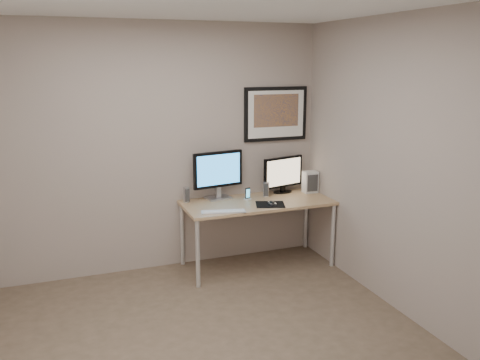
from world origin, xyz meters
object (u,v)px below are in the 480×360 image
Objects in this scene: monitor_tv at (283,174)px; speaker_right at (266,189)px; monitor_large at (218,173)px; speaker_left at (186,195)px; framed_art at (276,114)px; phone_dock at (248,194)px; fan_unit at (310,182)px; keyboard at (223,212)px; desk at (257,207)px.

monitor_tv reaches higher than speaker_right.
monitor_large is 0.42m from speaker_left.
framed_art reaches higher than monitor_tv.
monitor_large is at bearing 132.61° from phone_dock.
monitor_tv is 2.13× the size of fan_unit.
framed_art is 0.93m from monitor_large.
monitor_large is 3.47× the size of speaker_right.
speaker_left is 1.44m from fan_unit.
phone_dock is at bearing -20.49° from speaker_left.
monitor_large is 1.09m from fan_unit.
framed_art reaches higher than fan_unit.
phone_dock is (0.28, -0.15, -0.22)m from monitor_large.
speaker_left is 0.56m from keyboard.
keyboard is at bearing -70.78° from speaker_left.
speaker_right is 1.23× the size of phone_dock.
monitor_large is at bearing 145.66° from desk.
framed_art reaches higher than speaker_right.
speaker_right is 0.25m from phone_dock.
fan_unit is (0.71, 0.14, 0.19)m from desk.
speaker_right is at bearing 45.40° from keyboard.
monitor_tv is 0.29m from speaker_right.
monitor_tv reaches higher than desk.
speaker_right is (0.89, -0.08, -0.00)m from speaker_left.
framed_art is 0.68m from monitor_tv.
speaker_left is at bearing 162.08° from desk.
monitor_large is at bearing -167.46° from speaker_right.
monitor_large is 4.28× the size of phone_dock.
keyboard is (-0.39, -0.35, -0.06)m from phone_dock.
keyboard is 1.25m from fan_unit.
desk is at bearing -43.55° from monitor_large.
monitor_tv is (0.06, -0.10, -0.67)m from framed_art.
speaker_left reaches higher than speaker_right.
framed_art is at bearing 43.46° from desk.
desk is 3.63× the size of keyboard.
keyboard is at bearing -151.61° from desk.
desk is 0.18m from phone_dock.
monitor_tv is at bearing -2.79° from phone_dock.
phone_dock reaches higher than keyboard.
speaker_right reaches higher than keyboard.
monitor_large is 0.57m from speaker_right.
phone_dock is (-0.49, -0.14, -0.16)m from monitor_tv.
fan_unit is at bearing -15.45° from phone_dock.
keyboard is at bearing -157.70° from phone_dock.
desk is 9.70× the size of speaker_right.
monitor_large reaches higher than speaker_left.
fan_unit is (0.30, -0.09, -0.10)m from monitor_tv.
phone_dock is at bearing 129.30° from desk.
desk is at bearing -26.12° from speaker_left.
desk is 0.54m from keyboard.
speaker_right is at bearing -135.94° from framed_art.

